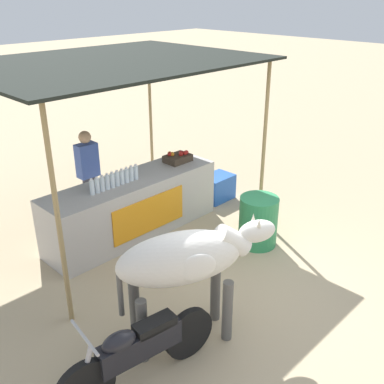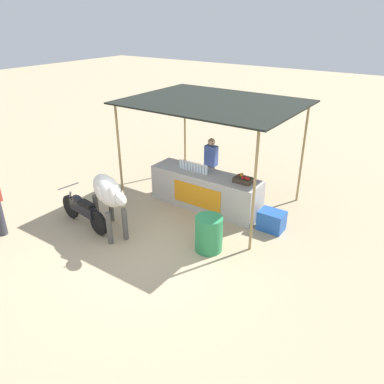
{
  "view_description": "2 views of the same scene",
  "coord_description": "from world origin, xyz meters",
  "px_view_note": "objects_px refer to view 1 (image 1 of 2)",
  "views": [
    {
      "loc": [
        -3.95,
        -3.06,
        3.71
      ],
      "look_at": [
        0.01,
        0.87,
        1.16
      ],
      "focal_mm": 42.0,
      "sensor_mm": 36.0,
      "label": 1
    },
    {
      "loc": [
        4.73,
        -5.32,
        4.68
      ],
      "look_at": [
        0.22,
        1.26,
        0.86
      ],
      "focal_mm": 35.0,
      "sensor_mm": 36.0,
      "label": 2
    }
  ],
  "objects_px": {
    "fruit_crate": "(178,158)",
    "water_barrel": "(258,221)",
    "motorcycle_parked": "(138,350)",
    "stall_counter": "(133,207)",
    "vendor_behind_counter": "(89,178)",
    "cow": "(186,261)",
    "cooler_box": "(217,187)"
  },
  "relations": [
    {
      "from": "stall_counter",
      "to": "cooler_box",
      "type": "xyz_separation_m",
      "value": [
        1.93,
        -0.1,
        -0.24
      ]
    },
    {
      "from": "cow",
      "to": "motorcycle_parked",
      "type": "xyz_separation_m",
      "value": [
        -0.81,
        -0.13,
        -0.61
      ]
    },
    {
      "from": "stall_counter",
      "to": "cooler_box",
      "type": "relative_size",
      "value": 5.0
    },
    {
      "from": "cooler_box",
      "to": "cow",
      "type": "relative_size",
      "value": 0.33
    },
    {
      "from": "stall_counter",
      "to": "vendor_behind_counter",
      "type": "relative_size",
      "value": 1.82
    },
    {
      "from": "water_barrel",
      "to": "cooler_box",
      "type": "bearing_deg",
      "value": 63.18
    },
    {
      "from": "stall_counter",
      "to": "vendor_behind_counter",
      "type": "height_order",
      "value": "vendor_behind_counter"
    },
    {
      "from": "cow",
      "to": "vendor_behind_counter",
      "type": "bearing_deg",
      "value": 75.59
    },
    {
      "from": "vendor_behind_counter",
      "to": "water_barrel",
      "type": "bearing_deg",
      "value": -58.9
    },
    {
      "from": "cooler_box",
      "to": "vendor_behind_counter",
      "type": "bearing_deg",
      "value": 159.18
    },
    {
      "from": "vendor_behind_counter",
      "to": "motorcycle_parked",
      "type": "relative_size",
      "value": 0.92
    },
    {
      "from": "water_barrel",
      "to": "stall_counter",
      "type": "bearing_deg",
      "value": 124.76
    },
    {
      "from": "fruit_crate",
      "to": "water_barrel",
      "type": "bearing_deg",
      "value": -86.89
    },
    {
      "from": "vendor_behind_counter",
      "to": "motorcycle_parked",
      "type": "bearing_deg",
      "value": -116.39
    },
    {
      "from": "vendor_behind_counter",
      "to": "cooler_box",
      "type": "relative_size",
      "value": 2.75
    },
    {
      "from": "motorcycle_parked",
      "to": "water_barrel",
      "type": "bearing_deg",
      "value": 15.14
    },
    {
      "from": "stall_counter",
      "to": "fruit_crate",
      "type": "height_order",
      "value": "fruit_crate"
    },
    {
      "from": "cooler_box",
      "to": "stall_counter",
      "type": "bearing_deg",
      "value": 177.12
    },
    {
      "from": "cooler_box",
      "to": "motorcycle_parked",
      "type": "distance_m",
      "value": 4.52
    },
    {
      "from": "cooler_box",
      "to": "cow",
      "type": "xyz_separation_m",
      "value": [
        -3.03,
        -2.25,
        0.79
      ]
    },
    {
      "from": "stall_counter",
      "to": "cow",
      "type": "distance_m",
      "value": 2.65
    },
    {
      "from": "motorcycle_parked",
      "to": "cooler_box",
      "type": "bearing_deg",
      "value": 31.8
    },
    {
      "from": "vendor_behind_counter",
      "to": "cow",
      "type": "height_order",
      "value": "vendor_behind_counter"
    },
    {
      "from": "vendor_behind_counter",
      "to": "water_barrel",
      "type": "relative_size",
      "value": 2.07
    },
    {
      "from": "water_barrel",
      "to": "fruit_crate",
      "type": "bearing_deg",
      "value": 93.11
    },
    {
      "from": "fruit_crate",
      "to": "water_barrel",
      "type": "xyz_separation_m",
      "value": [
        0.09,
        -1.7,
        -0.64
      ]
    },
    {
      "from": "stall_counter",
      "to": "cow",
      "type": "xyz_separation_m",
      "value": [
        -1.1,
        -2.35,
        0.55
      ]
    },
    {
      "from": "stall_counter",
      "to": "fruit_crate",
      "type": "distance_m",
      "value": 1.19
    },
    {
      "from": "stall_counter",
      "to": "water_barrel",
      "type": "bearing_deg",
      "value": -55.24
    },
    {
      "from": "vendor_behind_counter",
      "to": "fruit_crate",
      "type": "bearing_deg",
      "value": -27.25
    },
    {
      "from": "vendor_behind_counter",
      "to": "motorcycle_parked",
      "type": "distance_m",
      "value": 3.63
    },
    {
      "from": "stall_counter",
      "to": "fruit_crate",
      "type": "bearing_deg",
      "value": 2.92
    }
  ]
}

